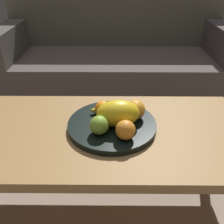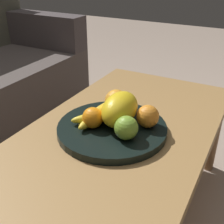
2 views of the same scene
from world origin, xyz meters
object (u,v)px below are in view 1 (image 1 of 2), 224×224
object	(u,v)px
couch	(115,64)
orange_front	(135,110)
fruit_bowl	(112,125)
banana_bunch	(110,110)
coffee_table	(105,139)
melon_large_front	(118,114)
apple_front	(99,125)
orange_left	(103,109)
orange_right	(125,130)

from	to	relation	value
couch	orange_front	xyz separation A→B (m)	(0.08, -1.02, 0.19)
fruit_bowl	banana_bunch	bearing A→B (deg)	97.39
coffee_table	melon_large_front	distance (m)	0.14
fruit_bowl	melon_large_front	xyz separation A→B (m)	(0.02, -0.02, 0.07)
orange_front	coffee_table	bearing A→B (deg)	-157.95
melon_large_front	apple_front	bearing A→B (deg)	-142.25
orange_left	couch	bearing A→B (deg)	86.75
orange_front	melon_large_front	bearing A→B (deg)	-143.29
couch	orange_right	bearing A→B (deg)	-88.45
coffee_table	orange_right	world-z (taller)	orange_right
orange_front	orange_right	xyz separation A→B (m)	(-0.05, -0.14, -0.00)
melon_large_front	orange_left	world-z (taller)	melon_large_front
couch	orange_right	xyz separation A→B (m)	(0.03, -1.16, 0.18)
couch	orange_left	size ratio (longest dim) A/B	24.67
fruit_bowl	banana_bunch	distance (m)	0.07
melon_large_front	orange_front	distance (m)	0.09
orange_front	apple_front	size ratio (longest dim) A/B	1.11
coffee_table	orange_front	bearing A→B (deg)	22.05
fruit_bowl	apple_front	world-z (taller)	apple_front
orange_front	couch	bearing A→B (deg)	94.33
melon_large_front	banana_bunch	xyz separation A→B (m)	(-0.03, 0.08, -0.03)
couch	coffee_table	bearing A→B (deg)	-92.63
melon_large_front	apple_front	distance (m)	0.09
orange_front	banana_bunch	size ratio (longest dim) A/B	0.46
orange_front	orange_right	size ratio (longest dim) A/B	1.10
fruit_bowl	orange_front	xyz separation A→B (m)	(0.10, 0.03, 0.05)
melon_large_front	apple_front	xyz separation A→B (m)	(-0.07, -0.05, -0.02)
couch	fruit_bowl	bearing A→B (deg)	-91.01
couch	banana_bunch	bearing A→B (deg)	-91.49
orange_front	banana_bunch	bearing A→B (deg)	168.12
coffee_table	couch	distance (m)	1.08
fruit_bowl	orange_left	size ratio (longest dim) A/B	5.28
couch	orange_front	world-z (taller)	couch
couch	orange_left	world-z (taller)	couch
banana_bunch	apple_front	bearing A→B (deg)	-106.92
coffee_table	orange_left	bearing A→B (deg)	96.62
coffee_table	orange_front	world-z (taller)	orange_front
orange_left	fruit_bowl	bearing A→B (deg)	-52.51
orange_left	banana_bunch	size ratio (longest dim) A/B	0.39
fruit_bowl	orange_left	distance (m)	0.08
couch	fruit_bowl	size ratio (longest dim) A/B	4.67
couch	orange_front	distance (m)	1.04
fruit_bowl	melon_large_front	distance (m)	0.07
couch	banana_bunch	world-z (taller)	couch
coffee_table	banana_bunch	xyz separation A→B (m)	(0.02, 0.07, 0.10)
fruit_bowl	couch	bearing A→B (deg)	88.99
apple_front	orange_front	bearing A→B (deg)	37.23
coffee_table	couch	xyz separation A→B (m)	(0.05, 1.07, -0.07)
orange_front	orange_left	bearing A→B (deg)	173.45
couch	fruit_bowl	world-z (taller)	couch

